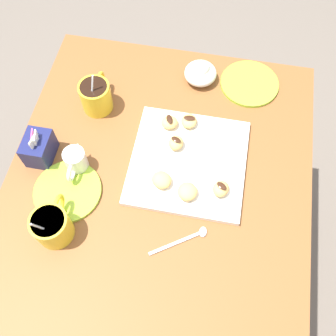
{
  "coord_description": "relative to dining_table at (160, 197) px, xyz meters",
  "views": [
    {
      "loc": [
        -0.46,
        -0.11,
        1.71
      ],
      "look_at": [
        0.02,
        -0.02,
        0.77
      ],
      "focal_mm": 41.29,
      "sensor_mm": 36.0,
      "label": 1
    }
  ],
  "objects": [
    {
      "name": "beignet_0",
      "position": [
        0.1,
        -0.03,
        0.17
      ],
      "size": [
        0.05,
        0.05,
        0.03
      ],
      "primitive_type": "ellipsoid",
      "rotation": [
        0.0,
        0.0,
        4.63
      ],
      "color": "#E5B260",
      "rests_on": "pastry_plate_square"
    },
    {
      "name": "coffee_mug_yellow_left",
      "position": [
        -0.2,
        0.23,
        0.19
      ],
      "size": [
        0.13,
        0.09,
        0.14
      ],
      "color": "yellow",
      "rests_on": "dining_table"
    },
    {
      "name": "saucer_lime_right",
      "position": [
        -0.09,
        0.23,
        0.15
      ],
      "size": [
        0.18,
        0.18,
        0.01
      ],
      "primitive_type": "cylinder",
      "color": "#9EC633",
      "rests_on": "dining_table"
    },
    {
      "name": "chocolate_drizzle_3",
      "position": [
        -0.02,
        -0.17,
        0.19
      ],
      "size": [
        0.03,
        0.03,
        0.0
      ],
      "primitive_type": "ellipsoid",
      "rotation": [
        0.0,
        0.0,
        0.98
      ],
      "color": "#381E11",
      "rests_on": "beignet_3"
    },
    {
      "name": "beignet_1",
      "position": [
        0.16,
        0.0,
        0.17
      ],
      "size": [
        0.05,
        0.05,
        0.03
      ],
      "primitive_type": "ellipsoid",
      "rotation": [
        0.0,
        0.0,
        3.29
      ],
      "color": "#E5B260",
      "rests_on": "pastry_plate_square"
    },
    {
      "name": "beignet_3",
      "position": [
        -0.02,
        -0.17,
        0.17
      ],
      "size": [
        0.06,
        0.05,
        0.03
      ],
      "primitive_type": "ellipsoid",
      "rotation": [
        0.0,
        0.0,
        1.28
      ],
      "color": "#E5B260",
      "rests_on": "pastry_plate_square"
    },
    {
      "name": "sugar_caddy",
      "position": [
        0.01,
        0.34,
        0.18
      ],
      "size": [
        0.09,
        0.07,
        0.11
      ],
      "color": "#191E51",
      "rests_on": "dining_table"
    },
    {
      "name": "chocolate_drizzle_4",
      "position": [
        0.18,
        -0.05,
        0.19
      ],
      "size": [
        0.02,
        0.03,
        0.0
      ],
      "primitive_type": "ellipsoid",
      "rotation": [
        0.0,
        0.0,
        4.81
      ],
      "color": "#381E11",
      "rests_on": "beignet_4"
    },
    {
      "name": "beignet_4",
      "position": [
        0.18,
        -0.05,
        0.17
      ],
      "size": [
        0.06,
        0.05,
        0.03
      ],
      "primitive_type": "ellipsoid",
      "rotation": [
        0.0,
        0.0,
        4.88
      ],
      "color": "#E5B260",
      "rests_on": "pastry_plate_square"
    },
    {
      "name": "dining_table",
      "position": [
        0.0,
        0.0,
        0.0
      ],
      "size": [
        0.96,
        0.84,
        0.75
      ],
      "color": "brown",
      "rests_on": "ground_plane"
    },
    {
      "name": "coffee_mug_yellow_right",
      "position": [
        0.21,
        0.23,
        0.19
      ],
      "size": [
        0.13,
        0.09,
        0.14
      ],
      "color": "yellow",
      "rests_on": "dining_table"
    },
    {
      "name": "cream_pitcher_white",
      "position": [
        -0.01,
        0.23,
        0.18
      ],
      "size": [
        0.1,
        0.06,
        0.07
      ],
      "color": "silver",
      "rests_on": "dining_table"
    },
    {
      "name": "pastry_plate_square",
      "position": [
        0.06,
        -0.07,
        0.15
      ],
      "size": [
        0.32,
        0.32,
        0.02
      ],
      "primitive_type": "cube",
      "color": "silver",
      "rests_on": "dining_table"
    },
    {
      "name": "ice_cream_bowl",
      "position": [
        0.37,
        -0.06,
        0.17
      ],
      "size": [
        0.1,
        0.1,
        0.08
      ],
      "color": "silver",
      "rests_on": "dining_table"
    },
    {
      "name": "saucer_lime_left",
      "position": [
        0.37,
        -0.22,
        0.15
      ],
      "size": [
        0.18,
        0.18,
        0.01
      ],
      "primitive_type": "cylinder",
      "color": "#9EC633",
      "rests_on": "dining_table"
    },
    {
      "name": "chocolate_drizzle_0",
      "position": [
        0.1,
        -0.03,
        0.19
      ],
      "size": [
        0.03,
        0.03,
        0.0
      ],
      "primitive_type": "ellipsoid",
      "rotation": [
        0.0,
        0.0,
        4.31
      ],
      "color": "#381E11",
      "rests_on": "beignet_0"
    },
    {
      "name": "loose_spoon_near_saucer",
      "position": [
        -0.16,
        -0.1,
        0.14
      ],
      "size": [
        0.1,
        0.14,
        0.01
      ],
      "color": "silver",
      "rests_on": "dining_table"
    },
    {
      "name": "chocolate_drizzle_1",
      "position": [
        0.16,
        0.0,
        0.19
      ],
      "size": [
        0.04,
        0.03,
        0.0
      ],
      "primitive_type": "ellipsoid",
      "rotation": [
        0.0,
        0.0,
        3.54
      ],
      "color": "#381E11",
      "rests_on": "beignet_1"
    },
    {
      "name": "beignet_5",
      "position": [
        -0.04,
        -0.09,
        0.17
      ],
      "size": [
        0.06,
        0.06,
        0.03
      ],
      "primitive_type": "ellipsoid",
      "rotation": [
        0.0,
        0.0,
        6.22
      ],
      "color": "#E5B260",
      "rests_on": "pastry_plate_square"
    },
    {
      "name": "ground_plane",
      "position": [
        0.0,
        0.0,
        -0.61
      ],
      "size": [
        8.0,
        8.0,
        0.0
      ],
      "primitive_type": "plane",
      "color": "#665B51"
    },
    {
      "name": "beignet_2",
      "position": [
        -0.02,
        -0.01,
        0.17
      ],
      "size": [
        0.07,
        0.07,
        0.03
      ],
      "primitive_type": "ellipsoid",
      "rotation": [
        0.0,
        0.0,
        2.6
      ],
      "color": "#E5B260",
      "rests_on": "pastry_plate_square"
    }
  ]
}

